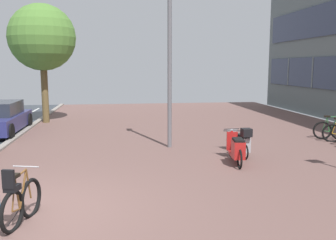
{
  "coord_description": "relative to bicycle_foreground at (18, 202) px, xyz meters",
  "views": [
    {
      "loc": [
        1.43,
        -6.8,
        2.71
      ],
      "look_at": [
        2.86,
        3.16,
        1.23
      ],
      "focal_mm": 38.93,
      "sensor_mm": 36.0,
      "label": 1
    }
  ],
  "objects": [
    {
      "name": "scooter_mid",
      "position": [
        5.46,
        4.15,
        0.03
      ],
      "size": [
        0.52,
        1.78,
        0.95
      ],
      "color": "black",
      "rests_on": "ground"
    },
    {
      "name": "bicycle_rack_05",
      "position": [
        9.74,
        6.19,
        -0.06
      ],
      "size": [
        1.29,
        0.54,
        0.96
      ],
      "color": "black",
      "rests_on": "ground"
    },
    {
      "name": "lamp_post",
      "position": [
        3.49,
        5.67,
        2.68
      ],
      "size": [
        0.2,
        0.52,
        5.52
      ],
      "color": "slate",
      "rests_on": "ground"
    },
    {
      "name": "bicycle_foreground",
      "position": [
        0.0,
        0.0,
        0.0
      ],
      "size": [
        0.8,
        1.35,
        1.1
      ],
      "color": "black",
      "rests_on": "ground"
    },
    {
      "name": "street_tree",
      "position": [
        -1.7,
        11.98,
        3.66
      ],
      "size": [
        3.14,
        3.14,
        5.65
      ],
      "color": "brown",
      "rests_on": "ground"
    },
    {
      "name": "ground",
      "position": [
        1.71,
        0.48,
        -0.42
      ],
      "size": [
        21.0,
        40.0,
        0.13
      ],
      "color": "#2F353D"
    },
    {
      "name": "scooter_near",
      "position": [
        5.03,
        3.29,
        0.02
      ],
      "size": [
        0.58,
        1.81,
        0.85
      ],
      "color": "black",
      "rests_on": "ground"
    },
    {
      "name": "parked_car_far",
      "position": [
        -3.01,
        9.22,
        0.22
      ],
      "size": [
        1.77,
        4.04,
        1.29
      ],
      "color": "navy",
      "rests_on": "ground"
    }
  ]
}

